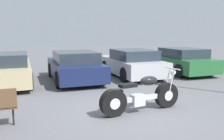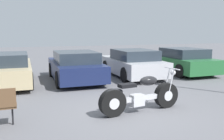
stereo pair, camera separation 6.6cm
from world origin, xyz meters
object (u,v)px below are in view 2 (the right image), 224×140
Objects in this scene: parked_car_navy at (75,66)px; parked_car_green at (181,61)px; motorcycle at (140,96)px; parked_car_silver at (133,63)px; parked_car_champagne at (6,70)px.

parked_car_navy is 1.00× the size of parked_car_green.
parked_car_silver reaches higher than motorcycle.
parked_car_silver is at bearing 0.98° from parked_car_champagne.
parked_car_silver is (2.74, 0.14, 0.00)m from parked_car_navy.
parked_car_champagne is 1.00× the size of parked_car_silver.
parked_car_green is at bearing 1.78° from parked_car_silver.
parked_car_green is (8.23, 0.18, 0.00)m from parked_car_champagne.
parked_car_green reaches higher than motorcycle.
parked_car_silver and parked_car_green have the same top height.
parked_car_navy is at bearing 99.37° from motorcycle.
parked_car_navy is 1.00× the size of parked_car_silver.
parked_car_navy is at bearing -0.98° from parked_car_champagne.
motorcycle is 0.58× the size of parked_car_green.
parked_car_champagne is 1.00× the size of parked_car_green.
parked_car_green is (4.71, 4.97, 0.19)m from motorcycle.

